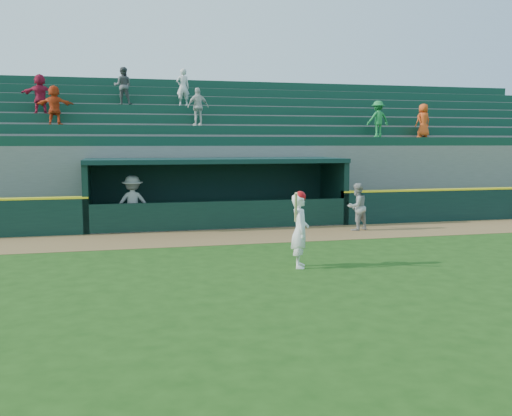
# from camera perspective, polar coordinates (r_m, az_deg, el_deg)

# --- Properties ---
(ground) EXTENTS (120.00, 120.00, 0.00)m
(ground) POSITION_cam_1_polar(r_m,az_deg,el_deg) (13.83, 1.59, -6.09)
(ground) COLOR #1D4210
(ground) RESTS_ON ground
(warning_track) EXTENTS (40.00, 3.00, 0.01)m
(warning_track) POSITION_cam_1_polar(r_m,az_deg,el_deg) (18.51, -2.44, -2.86)
(warning_track) COLOR brown
(warning_track) RESTS_ON ground
(dugout_player_front) EXTENTS (0.97, 0.87, 1.65)m
(dugout_player_front) POSITION_cam_1_polar(r_m,az_deg,el_deg) (20.04, 10.06, 0.12)
(dugout_player_front) COLOR #979792
(dugout_player_front) RESTS_ON ground
(dugout_player_inside) EXTENTS (1.26, 0.76, 1.90)m
(dugout_player_inside) POSITION_cam_1_polar(r_m,az_deg,el_deg) (20.18, -12.22, 0.48)
(dugout_player_inside) COLOR #969691
(dugout_player_inside) RESTS_ON ground
(dugout) EXTENTS (9.40, 2.80, 2.46)m
(dugout) POSITION_cam_1_polar(r_m,az_deg,el_deg) (21.39, -4.10, 2.04)
(dugout) COLOR slate
(dugout) RESTS_ON ground
(stands) EXTENTS (34.50, 6.25, 7.41)m
(stands) POSITION_cam_1_polar(r_m,az_deg,el_deg) (25.83, -5.87, 5.08)
(stands) COLOR slate
(stands) RESTS_ON ground
(batter_at_plate) EXTENTS (0.60, 0.85, 1.89)m
(batter_at_plate) POSITION_cam_1_polar(r_m,az_deg,el_deg) (13.85, 4.41, -2.14)
(batter_at_plate) COLOR white
(batter_at_plate) RESTS_ON ground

